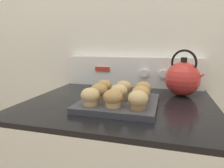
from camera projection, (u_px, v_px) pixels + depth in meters
The scene contains 13 objects.
wall_back at pixel (135, 31), 1.13m from camera, with size 8.00×0.05×2.40m.
control_panel at pixel (133, 72), 1.12m from camera, with size 0.75×0.07×0.17m.
muffin_pan at pixel (119, 103), 0.78m from camera, with size 0.29×0.29×0.02m.
muffin_r0_c0 at pixel (90, 96), 0.71m from camera, with size 0.07×0.07×0.06m.
muffin_r0_c1 at pixel (113, 98), 0.69m from camera, with size 0.07×0.07×0.06m.
muffin_r0_c2 at pixel (138, 100), 0.67m from camera, with size 0.07×0.07×0.06m.
muffin_r1_c0 at pixel (99, 91), 0.79m from camera, with size 0.07×0.07×0.06m.
muffin_r1_c1 at pixel (119, 92), 0.77m from camera, with size 0.07×0.07×0.06m.
muffin_r1_c2 at pixel (141, 94), 0.74m from camera, with size 0.07×0.07×0.06m.
muffin_r2_c0 at pixel (104, 87), 0.87m from camera, with size 0.07×0.07×0.06m.
muffin_r2_c1 at pixel (124, 88), 0.85m from camera, with size 0.07×0.07×0.06m.
muffin_r2_c2 at pixel (143, 89), 0.83m from camera, with size 0.07×0.07×0.06m.
tea_kettle at pixel (183, 78), 0.91m from camera, with size 0.18×0.16×0.21m.
Camera 1 is at (0.19, -0.44, 1.13)m, focal length 32.00 mm.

